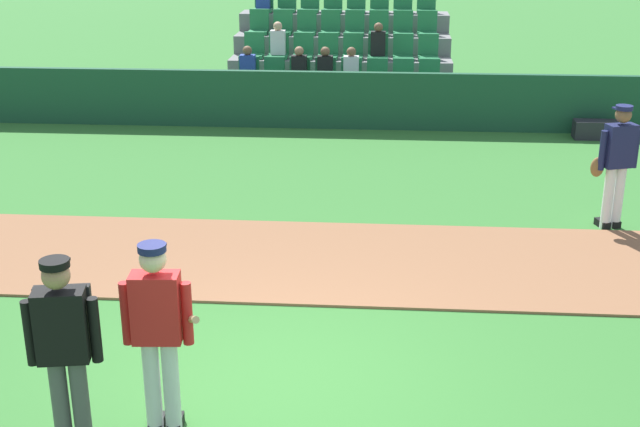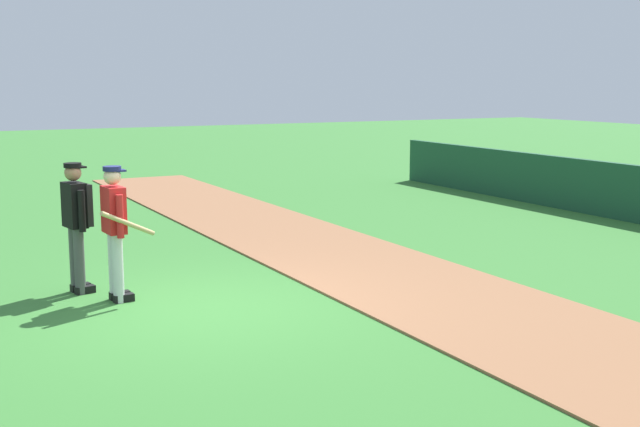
% 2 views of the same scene
% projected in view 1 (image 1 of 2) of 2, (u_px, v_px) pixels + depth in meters
% --- Properties ---
extents(ground_plane, '(80.00, 80.00, 0.00)m').
position_uv_depth(ground_plane, '(276.00, 381.00, 8.11)').
color(ground_plane, '#33702D').
extents(infield_dirt_path, '(28.00, 2.64, 0.03)m').
position_uv_depth(infield_dirt_path, '(304.00, 259.00, 10.85)').
color(infield_dirt_path, brown).
rests_on(infield_dirt_path, ground).
extents(dugout_fence, '(20.00, 0.16, 1.16)m').
position_uv_depth(dugout_fence, '(335.00, 100.00, 17.10)').
color(dugout_fence, '#19472D').
rests_on(dugout_fence, ground).
extents(stadium_bleachers, '(5.00, 3.80, 2.70)m').
position_uv_depth(stadium_bleachers, '(340.00, 71.00, 19.19)').
color(stadium_bleachers, slate).
rests_on(stadium_bleachers, ground).
extents(batter_red_jersey, '(0.71, 0.76, 1.76)m').
position_uv_depth(batter_red_jersey, '(159.00, 333.00, 6.99)').
color(batter_red_jersey, silver).
rests_on(batter_red_jersey, ground).
extents(umpire_home_plate, '(0.58, 0.35, 1.76)m').
position_uv_depth(umpire_home_plate, '(65.00, 347.00, 6.70)').
color(umpire_home_plate, '#4C4C4C').
rests_on(umpire_home_plate, ground).
extents(runner_navy_jersey, '(0.67, 0.39, 1.76)m').
position_uv_depth(runner_navy_jersey, '(616.00, 162.00, 11.63)').
color(runner_navy_jersey, white).
rests_on(runner_navy_jersey, ground).
extents(equipment_bag, '(0.90, 0.36, 0.36)m').
position_uv_depth(equipment_bag, '(597.00, 130.00, 16.46)').
color(equipment_bag, '#232328').
rests_on(equipment_bag, ground).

